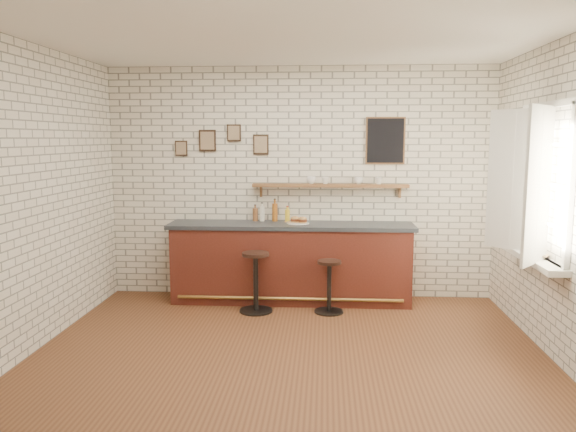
# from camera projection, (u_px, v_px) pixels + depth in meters

# --- Properties ---
(ground) EXTENTS (5.00, 5.00, 0.00)m
(ground) POSITION_uv_depth(u_px,v_px,m) (290.00, 350.00, 5.56)
(ground) COLOR brown
(ground) RESTS_ON ground
(bar_counter) EXTENTS (3.10, 0.65, 1.01)m
(bar_counter) POSITION_uv_depth(u_px,v_px,m) (291.00, 262.00, 7.17)
(bar_counter) COLOR #521E16
(bar_counter) RESTS_ON ground
(sandwich_plate) EXTENTS (0.28, 0.28, 0.01)m
(sandwich_plate) POSITION_uv_depth(u_px,v_px,m) (298.00, 223.00, 7.11)
(sandwich_plate) COLOR white
(sandwich_plate) RESTS_ON bar_counter
(ciabatta_sandwich) EXTENTS (0.23, 0.16, 0.07)m
(ciabatta_sandwich) POSITION_uv_depth(u_px,v_px,m) (299.00, 220.00, 7.10)
(ciabatta_sandwich) COLOR tan
(ciabatta_sandwich) RESTS_ON sandwich_plate
(potato_chips) EXTENTS (0.26, 0.18, 0.00)m
(potato_chips) POSITION_uv_depth(u_px,v_px,m) (296.00, 222.00, 7.10)
(potato_chips) COLOR #EBA953
(potato_chips) RESTS_ON sandwich_plate
(bitters_bottle_brown) EXTENTS (0.07, 0.07, 0.22)m
(bitters_bottle_brown) POSITION_uv_depth(u_px,v_px,m) (255.00, 214.00, 7.31)
(bitters_bottle_brown) COLOR brown
(bitters_bottle_brown) RESTS_ON bar_counter
(bitters_bottle_white) EXTENTS (0.06, 0.06, 0.24)m
(bitters_bottle_white) POSITION_uv_depth(u_px,v_px,m) (262.00, 214.00, 7.30)
(bitters_bottle_white) COLOR white
(bitters_bottle_white) RESTS_ON bar_counter
(bitters_bottle_amber) EXTENTS (0.07, 0.07, 0.30)m
(bitters_bottle_amber) POSITION_uv_depth(u_px,v_px,m) (275.00, 212.00, 7.29)
(bitters_bottle_amber) COLOR #904D17
(bitters_bottle_amber) RESTS_ON bar_counter
(condiment_bottle_yellow) EXTENTS (0.06, 0.06, 0.20)m
(condiment_bottle_yellow) POSITION_uv_depth(u_px,v_px,m) (287.00, 215.00, 7.28)
(condiment_bottle_yellow) COLOR gold
(condiment_bottle_yellow) RESTS_ON bar_counter
(bar_stool_left) EXTENTS (0.40, 0.40, 0.73)m
(bar_stool_left) POSITION_uv_depth(u_px,v_px,m) (256.00, 280.00, 6.74)
(bar_stool_left) COLOR black
(bar_stool_left) RESTS_ON ground
(bar_stool_right) EXTENTS (0.35, 0.35, 0.64)m
(bar_stool_right) POSITION_uv_depth(u_px,v_px,m) (329.00, 285.00, 6.72)
(bar_stool_right) COLOR black
(bar_stool_right) RESTS_ON ground
(wall_shelf) EXTENTS (2.00, 0.18, 0.18)m
(wall_shelf) POSITION_uv_depth(u_px,v_px,m) (330.00, 186.00, 7.21)
(wall_shelf) COLOR brown
(wall_shelf) RESTS_ON ground
(shelf_cup_a) EXTENTS (0.12, 0.12, 0.09)m
(shelf_cup_a) POSITION_uv_depth(u_px,v_px,m) (311.00, 180.00, 7.21)
(shelf_cup_a) COLOR white
(shelf_cup_a) RESTS_ON wall_shelf
(shelf_cup_b) EXTENTS (0.13, 0.13, 0.09)m
(shelf_cup_b) POSITION_uv_depth(u_px,v_px,m) (325.00, 180.00, 7.20)
(shelf_cup_b) COLOR white
(shelf_cup_b) RESTS_ON wall_shelf
(shelf_cup_c) EXTENTS (0.15, 0.15, 0.09)m
(shelf_cup_c) POSITION_uv_depth(u_px,v_px,m) (359.00, 181.00, 7.17)
(shelf_cup_c) COLOR white
(shelf_cup_c) RESTS_ON wall_shelf
(shelf_cup_d) EXTENTS (0.12, 0.12, 0.09)m
(shelf_cup_d) POSITION_uv_depth(u_px,v_px,m) (379.00, 181.00, 7.16)
(shelf_cup_d) COLOR white
(shelf_cup_d) RESTS_ON wall_shelf
(back_wall_decor) EXTENTS (2.96, 0.02, 0.56)m
(back_wall_decor) POSITION_uv_depth(u_px,v_px,m) (317.00, 141.00, 7.22)
(back_wall_decor) COLOR black
(back_wall_decor) RESTS_ON ground
(window_sill) EXTENTS (0.20, 1.35, 0.06)m
(window_sill) POSITION_uv_depth(u_px,v_px,m) (532.00, 258.00, 5.57)
(window_sill) COLOR white
(window_sill) RESTS_ON ground
(casement_window) EXTENTS (0.40, 1.30, 1.56)m
(casement_window) POSITION_uv_depth(u_px,v_px,m) (532.00, 183.00, 5.47)
(casement_window) COLOR white
(casement_window) RESTS_ON ground
(book_lower) EXTENTS (0.21, 0.24, 0.02)m
(book_lower) POSITION_uv_depth(u_px,v_px,m) (531.00, 254.00, 5.57)
(book_lower) COLOR tan
(book_lower) RESTS_ON window_sill
(book_upper) EXTENTS (0.28, 0.29, 0.02)m
(book_upper) POSITION_uv_depth(u_px,v_px,m) (532.00, 253.00, 5.53)
(book_upper) COLOR tan
(book_upper) RESTS_ON book_lower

